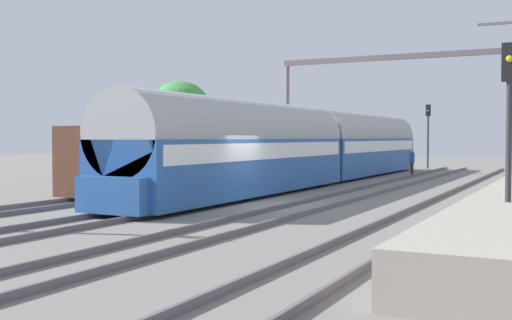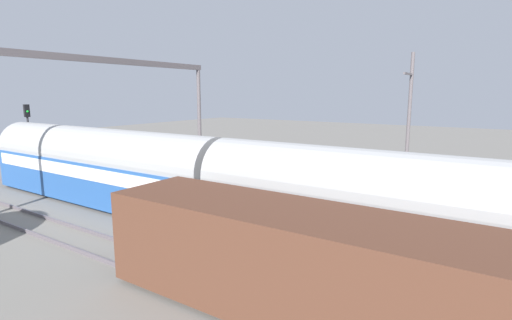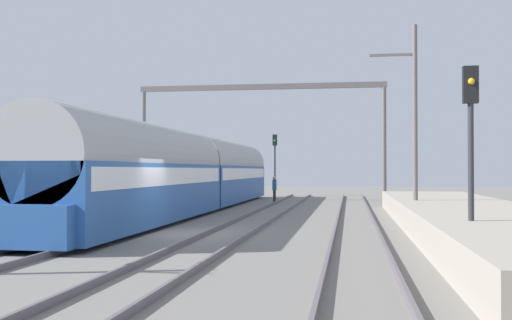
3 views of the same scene
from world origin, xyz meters
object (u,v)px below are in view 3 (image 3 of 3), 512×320
(railway_signal_far, at_px, (275,157))
(catenary_gantry, at_px, (260,113))
(passenger_train, at_px, (192,173))
(person_crossing, at_px, (274,187))
(freight_car, at_px, (56,186))
(railway_signal_near, at_px, (471,134))

(railway_signal_far, relative_size, catenary_gantry, 0.30)
(passenger_train, height_order, person_crossing, passenger_train)
(person_crossing, bearing_deg, freight_car, 151.54)
(passenger_train, xyz_separation_m, person_crossing, (3.23, 8.14, -0.94))
(person_crossing, distance_m, railway_signal_near, 24.61)
(passenger_train, bearing_deg, railway_signal_far, 84.30)
(person_crossing, relative_size, catenary_gantry, 0.10)
(person_crossing, xyz_separation_m, railway_signal_far, (-1.31, 11.06, 2.17))
(railway_signal_near, xyz_separation_m, railway_signal_far, (-8.93, 34.38, 0.20))
(person_crossing, bearing_deg, passenger_train, 156.14)
(person_crossing, bearing_deg, railway_signal_far, 4.59)
(passenger_train, relative_size, person_crossing, 18.99)
(railway_signal_far, height_order, catenary_gantry, catenary_gantry)
(railway_signal_near, relative_size, railway_signal_far, 0.93)
(railway_signal_far, bearing_deg, person_crossing, -83.22)
(passenger_train, relative_size, railway_signal_far, 6.58)
(passenger_train, relative_size, freight_car, 2.53)
(freight_car, bearing_deg, railway_signal_far, 76.95)
(railway_signal_far, bearing_deg, passenger_train, -95.70)
(railway_signal_far, bearing_deg, freight_car, -103.05)
(freight_car, distance_m, railway_signal_near, 17.25)
(passenger_train, relative_size, railway_signal_near, 7.08)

